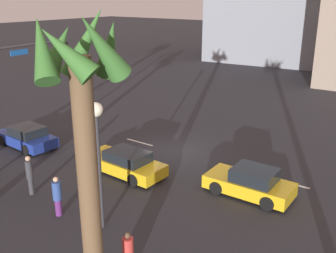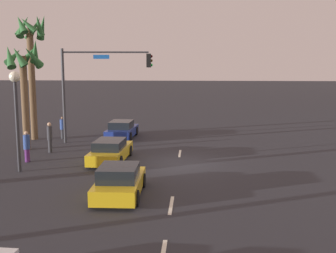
{
  "view_description": "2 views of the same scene",
  "coord_description": "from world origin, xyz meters",
  "px_view_note": "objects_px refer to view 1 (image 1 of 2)",
  "views": [
    {
      "loc": [
        -12.52,
        17.72,
        8.9
      ],
      "look_at": [
        -0.61,
        1.21,
        2.0
      ],
      "focal_mm": 41.77,
      "sensor_mm": 36.0,
      "label": 1
    },
    {
      "loc": [
        -23.01,
        -0.89,
        5.62
      ],
      "look_at": [
        -0.92,
        0.52,
        2.23
      ],
      "focal_mm": 44.55,
      "sensor_mm": 36.0,
      "label": 2
    }
  ],
  "objects_px": {
    "car_3": "(125,163)",
    "pedestrian_3": "(57,195)",
    "streetlamp": "(97,141)",
    "palm_tree_2": "(84,120)",
    "traffic_signal": "(14,83)",
    "car_0": "(250,183)",
    "car_1": "(26,137)",
    "pedestrian_2": "(30,174)",
    "pedestrian_0": "(128,253)"
  },
  "relations": [
    {
      "from": "car_3",
      "to": "pedestrian_3",
      "type": "height_order",
      "value": "pedestrian_3"
    },
    {
      "from": "streetlamp",
      "to": "palm_tree_2",
      "type": "bearing_deg",
      "value": 133.26
    },
    {
      "from": "traffic_signal",
      "to": "car_0",
      "type": "bearing_deg",
      "value": -161.77
    },
    {
      "from": "car_1",
      "to": "car_3",
      "type": "bearing_deg",
      "value": -175.03
    },
    {
      "from": "traffic_signal",
      "to": "palm_tree_2",
      "type": "bearing_deg",
      "value": 154.3
    },
    {
      "from": "traffic_signal",
      "to": "pedestrian_3",
      "type": "relative_size",
      "value": 3.7
    },
    {
      "from": "car_3",
      "to": "palm_tree_2",
      "type": "relative_size",
      "value": 0.53
    },
    {
      "from": "car_0",
      "to": "pedestrian_2",
      "type": "relative_size",
      "value": 2.1
    },
    {
      "from": "traffic_signal",
      "to": "pedestrian_3",
      "type": "xyz_separation_m",
      "value": [
        -6.05,
        2.48,
        -3.6
      ]
    },
    {
      "from": "traffic_signal",
      "to": "palm_tree_2",
      "type": "relative_size",
      "value": 0.76
    },
    {
      "from": "pedestrian_2",
      "to": "streetlamp",
      "type": "bearing_deg",
      "value": 179.85
    },
    {
      "from": "car_1",
      "to": "pedestrian_0",
      "type": "distance_m",
      "value": 13.86
    },
    {
      "from": "car_0",
      "to": "pedestrian_3",
      "type": "relative_size",
      "value": 2.27
    },
    {
      "from": "pedestrian_0",
      "to": "pedestrian_2",
      "type": "distance_m",
      "value": 7.56
    },
    {
      "from": "car_0",
      "to": "streetlamp",
      "type": "xyz_separation_m",
      "value": [
        3.69,
        5.94,
        3.1
      ]
    },
    {
      "from": "car_0",
      "to": "pedestrian_3",
      "type": "height_order",
      "value": "pedestrian_3"
    },
    {
      "from": "traffic_signal",
      "to": "car_3",
      "type": "bearing_deg",
      "value": -157.99
    },
    {
      "from": "car_3",
      "to": "pedestrian_0",
      "type": "height_order",
      "value": "pedestrian_0"
    },
    {
      "from": "streetlamp",
      "to": "car_1",
      "type": "bearing_deg",
      "value": -19.8
    },
    {
      "from": "car_3",
      "to": "pedestrian_2",
      "type": "xyz_separation_m",
      "value": [
        2.03,
        4.27,
        0.44
      ]
    },
    {
      "from": "traffic_signal",
      "to": "pedestrian_3",
      "type": "height_order",
      "value": "traffic_signal"
    },
    {
      "from": "traffic_signal",
      "to": "pedestrian_2",
      "type": "relative_size",
      "value": 3.42
    },
    {
      "from": "car_3",
      "to": "palm_tree_2",
      "type": "bearing_deg",
      "value": 127.13
    },
    {
      "from": "streetlamp",
      "to": "pedestrian_3",
      "type": "bearing_deg",
      "value": 11.92
    },
    {
      "from": "car_3",
      "to": "car_0",
      "type": "bearing_deg",
      "value": -165.26
    },
    {
      "from": "car_3",
      "to": "pedestrian_0",
      "type": "relative_size",
      "value": 2.83
    },
    {
      "from": "car_0",
      "to": "car_1",
      "type": "relative_size",
      "value": 0.96
    },
    {
      "from": "pedestrian_0",
      "to": "palm_tree_2",
      "type": "relative_size",
      "value": 0.19
    },
    {
      "from": "car_1",
      "to": "car_3",
      "type": "xyz_separation_m",
      "value": [
        -7.49,
        -0.65,
        -0.01
      ]
    },
    {
      "from": "traffic_signal",
      "to": "pedestrian_0",
      "type": "bearing_deg",
      "value": 161.89
    },
    {
      "from": "pedestrian_0",
      "to": "car_3",
      "type": "bearing_deg",
      "value": -47.38
    },
    {
      "from": "car_0",
      "to": "car_1",
      "type": "height_order",
      "value": "car_0"
    },
    {
      "from": "car_3",
      "to": "pedestrian_2",
      "type": "relative_size",
      "value": 2.4
    },
    {
      "from": "car_1",
      "to": "traffic_signal",
      "type": "height_order",
      "value": "traffic_signal"
    },
    {
      "from": "car_3",
      "to": "pedestrian_0",
      "type": "xyz_separation_m",
      "value": [
        -5.36,
        5.83,
        0.25
      ]
    },
    {
      "from": "car_3",
      "to": "streetlamp",
      "type": "distance_m",
      "value": 5.91
    },
    {
      "from": "car_0",
      "to": "car_3",
      "type": "height_order",
      "value": "car_0"
    },
    {
      "from": "traffic_signal",
      "to": "streetlamp",
      "type": "xyz_separation_m",
      "value": [
        -8.18,
        2.03,
        -0.81
      ]
    },
    {
      "from": "palm_tree_2",
      "to": "car_3",
      "type": "bearing_deg",
      "value": -52.87
    },
    {
      "from": "car_3",
      "to": "pedestrian_0",
      "type": "distance_m",
      "value": 7.92
    },
    {
      "from": "pedestrian_0",
      "to": "car_1",
      "type": "bearing_deg",
      "value": -21.94
    },
    {
      "from": "car_0",
      "to": "pedestrian_0",
      "type": "height_order",
      "value": "pedestrian_0"
    },
    {
      "from": "streetlamp",
      "to": "pedestrian_0",
      "type": "height_order",
      "value": "streetlamp"
    },
    {
      "from": "car_1",
      "to": "pedestrian_3",
      "type": "height_order",
      "value": "pedestrian_3"
    },
    {
      "from": "pedestrian_3",
      "to": "palm_tree_2",
      "type": "bearing_deg",
      "value": 150.74
    },
    {
      "from": "car_0",
      "to": "traffic_signal",
      "type": "bearing_deg",
      "value": 18.23
    },
    {
      "from": "streetlamp",
      "to": "traffic_signal",
      "type": "bearing_deg",
      "value": -13.96
    },
    {
      "from": "car_0",
      "to": "pedestrian_2",
      "type": "bearing_deg",
      "value": 35.46
    },
    {
      "from": "palm_tree_2",
      "to": "pedestrian_2",
      "type": "bearing_deg",
      "value": -23.81
    },
    {
      "from": "car_3",
      "to": "traffic_signal",
      "type": "xyz_separation_m",
      "value": [
        5.57,
        2.25,
        3.93
      ]
    }
  ]
}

